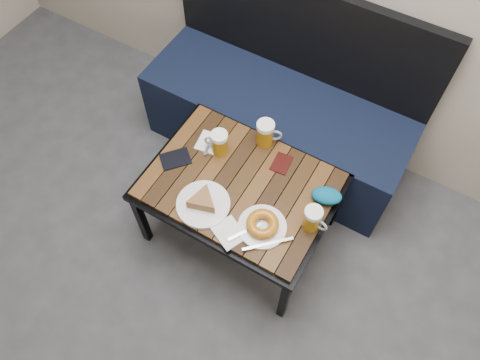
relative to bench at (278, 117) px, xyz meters
The scene contains 12 objects.
bench is the anchor object (origin of this frame).
cafe_table 0.60m from the bench, 80.62° to the right, with size 0.84×0.62×0.47m.
beer_mug_left 0.54m from the bench, 99.31° to the right, with size 0.12×0.09×0.13m.
beer_mug_centre 0.42m from the bench, 75.65° to the right, with size 0.13×0.10×0.13m.
beer_mug_right 0.79m from the bench, 52.77° to the right, with size 0.11×0.08×0.12m.
plate_pie 0.78m from the bench, 88.94° to the right, with size 0.23×0.23×0.07m.
plate_bagel 0.80m from the bench, 68.28° to the right, with size 0.24×0.24×0.06m.
napkin_left 0.51m from the bench, 106.80° to the right, with size 0.13×0.15×0.01m.
napkin_right 0.84m from the bench, 77.50° to the right, with size 0.16×0.15×0.01m.
passport_navy 0.68m from the bench, 110.29° to the right, with size 0.10×0.13×0.01m, color black.
passport_burgundy 0.48m from the bench, 62.07° to the right, with size 0.08×0.11×0.01m, color black.
knit_pouch 0.68m from the bench, 44.75° to the right, with size 0.13×0.09×0.06m, color navy.
Camera 1 is at (0.70, 0.28, 2.24)m, focal length 35.00 mm.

